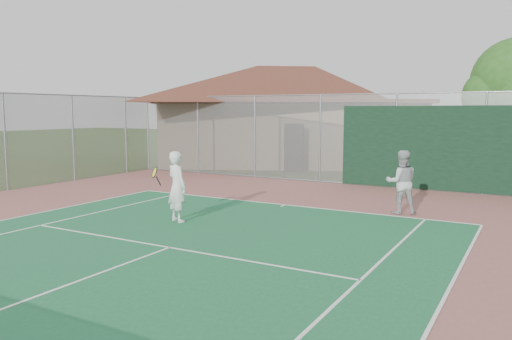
{
  "coord_description": "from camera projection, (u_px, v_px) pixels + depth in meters",
  "views": [
    {
      "loc": [
        6.6,
        -1.55,
        2.86
      ],
      "look_at": [
        -0.3,
        10.6,
        1.2
      ],
      "focal_mm": 35.0,
      "sensor_mm": 36.0,
      "label": 1
    }
  ],
  "objects": [
    {
      "name": "player_grey_back",
      "position": [
        401.0,
        183.0,
        13.8
      ],
      "size": [
        1.06,
        0.97,
        1.77
      ],
      "rotation": [
        0.0,
        0.0,
        3.58
      ],
      "color": "#B4B7BA",
      "rests_on": "ground"
    },
    {
      "name": "clubhouse",
      "position": [
        292.0,
        106.0,
        27.9
      ],
      "size": [
        17.01,
        14.65,
        6.19
      ],
      "rotation": [
        0.0,
        0.0,
        0.43
      ],
      "color": "tan",
      "rests_on": "ground"
    },
    {
      "name": "side_fence_left",
      "position": [
        73.0,
        138.0,
        20.4
      ],
      "size": [
        0.08,
        9.0,
        3.5
      ],
      "color": "gray",
      "rests_on": "ground"
    },
    {
      "name": "player_white_front",
      "position": [
        177.0,
        187.0,
        12.8
      ],
      "size": [
        1.08,
        0.82,
        1.83
      ],
      "rotation": [
        0.0,
        0.0,
        2.76
      ],
      "color": "white",
      "rests_on": "ground"
    },
    {
      "name": "back_fence",
      "position": [
        398.0,
        144.0,
        18.34
      ],
      "size": [
        20.08,
        0.11,
        3.53
      ],
      "color": "gray",
      "rests_on": "ground"
    },
    {
      "name": "bleachers",
      "position": [
        229.0,
        153.0,
        26.75
      ],
      "size": [
        3.85,
        2.95,
        1.2
      ],
      "rotation": [
        0.0,
        0.0,
        0.38
      ],
      "color": "#A72E26",
      "rests_on": "ground"
    }
  ]
}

